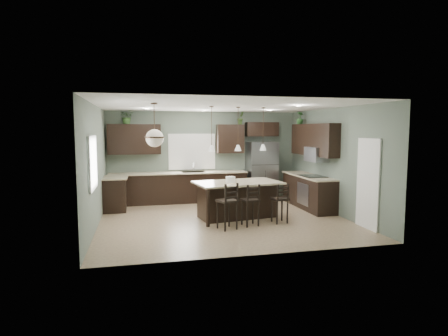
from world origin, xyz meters
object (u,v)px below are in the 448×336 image
plant_back_left (127,116)px  refrigerator (261,171)px  serving_dish (231,179)px  bar_stool_center (250,205)px  kitchen_island (238,200)px  bar_stool_right (280,203)px  bar_stool_left (227,206)px

plant_back_left → refrigerator: bearing=-2.0°
serving_dish → bar_stool_center: bearing=-71.1°
plant_back_left → kitchen_island: bearing=-42.1°
bar_stool_right → plant_back_left: plant_back_left is taller
refrigerator → plant_back_left: 4.48m
refrigerator → serving_dish: bearing=-124.3°
kitchen_island → serving_dish: serving_dish is taller
refrigerator → bar_stool_right: refrigerator is taller
refrigerator → kitchen_island: 2.76m
serving_dish → bar_stool_left: serving_dish is taller
bar_stool_left → plant_back_left: size_ratio=2.35×
refrigerator → bar_stool_left: size_ratio=1.74×
bar_stool_left → bar_stool_right: bar_stool_left is taller
serving_dish → bar_stool_left: (-0.32, -0.97, -0.46)m
kitchen_island → plant_back_left: (-2.73, 2.47, 2.16)m
refrigerator → kitchen_island: size_ratio=0.87×
bar_stool_right → serving_dish: bearing=140.2°
bar_stool_right → plant_back_left: bearing=131.7°
refrigerator → bar_stool_right: size_ratio=1.93×
refrigerator → serving_dish: (-1.61, -2.35, 0.07)m
bar_stool_left → bar_stool_center: bearing=-3.4°
kitchen_island → serving_dish: size_ratio=8.82×
kitchen_island → bar_stool_center: (0.08, -0.83, 0.04)m
plant_back_left → bar_stool_left: bearing=-57.5°
bar_stool_left → plant_back_left: bearing=102.5°
bar_stool_left → bar_stool_center: (0.59, 0.18, -0.03)m
serving_dish → bar_stool_center: 0.98m
serving_dish → plant_back_left: size_ratio=0.53×
bar_stool_left → refrigerator: bearing=39.9°
bar_stool_left → bar_stool_right: size_ratio=1.11×
bar_stool_center → refrigerator: bearing=58.0°
refrigerator → kitchen_island: (-1.41, -2.32, -0.46)m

